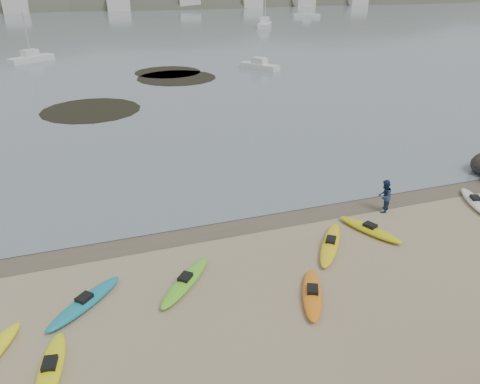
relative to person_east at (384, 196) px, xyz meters
name	(u,v)px	position (x,y,z in m)	size (l,w,h in m)	color
ground	(240,220)	(-7.04, 1.50, -0.85)	(600.00, 600.00, 0.00)	tan
wet_sand	(242,223)	(-7.04, 1.20, -0.84)	(60.00, 60.00, 0.00)	brown
kayaks	(248,276)	(-8.37, -3.19, -0.68)	(24.62, 7.99, 0.34)	teal
person_east	(384,196)	(0.00, 0.00, 0.00)	(0.82, 0.64, 1.69)	navy
kelp_mats	(150,85)	(-6.15, 33.17, -0.82)	(18.78, 23.12, 0.04)	black
moored_boats	(129,29)	(-1.89, 84.55, -0.29)	(104.84, 71.90, 1.25)	silver
far_hills	(180,40)	(32.33, 195.47, -16.78)	(550.00, 135.00, 80.00)	#384235
far_town	(107,4)	(-1.04, 146.50, 1.15)	(199.00, 5.00, 4.00)	beige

